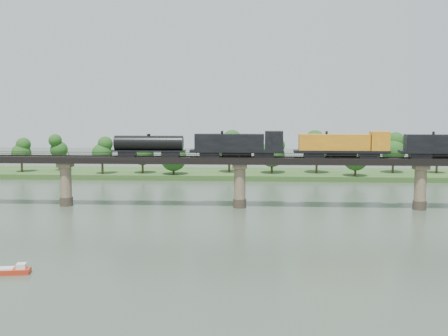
{
  "coord_description": "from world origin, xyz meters",
  "views": [
    {
      "loc": [
        3.94,
        -95.19,
        23.34
      ],
      "look_at": [
        -3.55,
        30.0,
        9.0
      ],
      "focal_mm": 45.0,
      "sensor_mm": 36.0,
      "label": 1
    }
  ],
  "objects": [
    {
      "name": "motorboat",
      "position": [
        -29.87,
        -21.81,
        0.5
      ],
      "size": [
        5.4,
        2.67,
        1.45
      ],
      "rotation": [
        0.0,
        0.0,
        0.16
      ],
      "color": "#B72B14",
      "rests_on": "ground"
    },
    {
      "name": "freight_train",
      "position": [
        14.97,
        30.0,
        14.3
      ],
      "size": [
        85.07,
        3.31,
        5.86
      ],
      "color": "black",
      "rests_on": "bridge"
    },
    {
      "name": "far_treeline",
      "position": [
        -8.21,
        80.52,
        8.83
      ],
      "size": [
        289.06,
        17.54,
        13.6
      ],
      "color": "#382619",
      "rests_on": "far_bank"
    },
    {
      "name": "bridge_superstructure",
      "position": [
        0.0,
        30.0,
        11.79
      ],
      "size": [
        220.0,
        4.9,
        0.75
      ],
      "color": "black",
      "rests_on": "bridge"
    },
    {
      "name": "far_bank",
      "position": [
        0.0,
        85.0,
        0.8
      ],
      "size": [
        300.0,
        24.0,
        1.6
      ],
      "primitive_type": "cube",
      "color": "#2D5020",
      "rests_on": "ground"
    },
    {
      "name": "ground",
      "position": [
        0.0,
        0.0,
        0.0
      ],
      "size": [
        400.0,
        400.0,
        0.0
      ],
      "primitive_type": "plane",
      "color": "#354436",
      "rests_on": "ground"
    },
    {
      "name": "bridge",
      "position": [
        0.0,
        30.0,
        5.46
      ],
      "size": [
        236.0,
        30.0,
        11.5
      ],
      "color": "#473A2D",
      "rests_on": "ground"
    }
  ]
}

